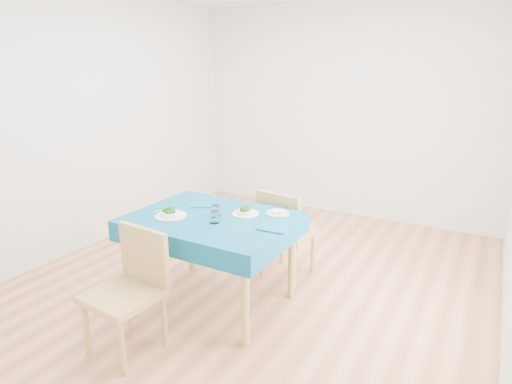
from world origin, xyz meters
The scene contains 16 objects.
room_shell centered at (0.00, 0.00, 1.35)m, with size 4.02×4.52×2.73m.
table centered at (-0.11, -0.51, 0.38)m, with size 1.28×0.97×0.76m, color navy.
chair_near centered at (-0.27, -1.34, 0.56)m, with size 0.45×0.49×1.12m, color #A1814B.
chair_far centered at (0.21, 0.24, 0.54)m, with size 0.43×0.47×1.07m, color #A1814B.
bowl_near centered at (-0.40, -0.67, 0.80)m, with size 0.25×0.25×0.08m, color white, non-canonical shape.
bowl_far centered at (0.09, -0.33, 0.79)m, with size 0.22×0.22×0.07m, color white, non-canonical shape.
fork_near centered at (-0.57, -0.58, 0.76)m, with size 0.02×0.16×0.00m, color silver.
knife_near centered at (-0.31, -0.69, 0.76)m, with size 0.02×0.22×0.00m, color silver.
fork_far centered at (-0.03, -0.40, 0.76)m, with size 0.02×0.18×0.00m, color silver.
knife_far centered at (0.34, -0.48, 0.76)m, with size 0.02×0.21×0.00m, color silver.
napkin_near centered at (-0.35, -0.32, 0.76)m, with size 0.20×0.14×0.01m, color navy.
napkin_far centered at (0.44, -0.51, 0.76)m, with size 0.22×0.15×0.01m, color navy.
tumbler_center centered at (-0.09, -0.48, 0.80)m, with size 0.07×0.07×0.09m, color white.
tumbler_side centered at (-0.02, -0.61, 0.81)m, with size 0.07×0.07×0.09m, color white.
side_plate centered at (0.31, -0.18, 0.76)m, with size 0.20×0.20×0.01m, color #C0E46F.
bread_slice centered at (0.31, -0.18, 0.78)m, with size 0.10×0.10×0.02m, color beige.
Camera 1 is at (1.78, -3.13, 1.90)m, focal length 30.00 mm.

